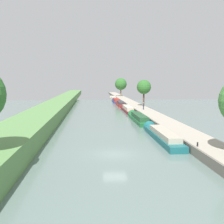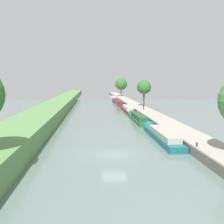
{
  "view_description": "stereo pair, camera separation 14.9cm",
  "coord_description": "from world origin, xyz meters",
  "px_view_note": "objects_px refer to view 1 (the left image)",
  "views": [
    {
      "loc": [
        -2.46,
        -26.97,
        7.73
      ],
      "look_at": [
        2.05,
        29.44,
        1.0
      ],
      "focal_mm": 42.07,
      "sensor_mm": 36.0,
      "label": 1
    },
    {
      "loc": [
        -2.31,
        -26.98,
        7.73
      ],
      "look_at": [
        2.05,
        29.44,
        1.0
      ],
      "focal_mm": 42.07,
      "sensor_mm": 36.0,
      "label": 2
    }
  ],
  "objects_px": {
    "narrowboat_teal": "(161,135)",
    "person_walking": "(143,106)",
    "narrowboat_maroon": "(127,109)",
    "narrowboat_blue": "(116,101)",
    "narrowboat_red": "(120,104)",
    "mooring_bollard_near": "(198,144)",
    "narrowboat_green": "(138,118)",
    "mooring_bollard_far": "(116,96)",
    "narrowboat_cream": "(113,98)"
  },
  "relations": [
    {
      "from": "narrowboat_green",
      "to": "person_walking",
      "type": "relative_size",
      "value": 8.93
    },
    {
      "from": "narrowboat_teal",
      "to": "mooring_bollard_near",
      "type": "distance_m",
      "value": 8.08
    },
    {
      "from": "narrowboat_green",
      "to": "narrowboat_blue",
      "type": "bearing_deg",
      "value": 90.18
    },
    {
      "from": "narrowboat_maroon",
      "to": "narrowboat_blue",
      "type": "bearing_deg",
      "value": 90.38
    },
    {
      "from": "person_walking",
      "to": "mooring_bollard_near",
      "type": "relative_size",
      "value": 3.69
    },
    {
      "from": "narrowboat_teal",
      "to": "person_walking",
      "type": "distance_m",
      "value": 27.97
    },
    {
      "from": "narrowboat_maroon",
      "to": "narrowboat_teal",
      "type": "bearing_deg",
      "value": -89.79
    },
    {
      "from": "narrowboat_blue",
      "to": "narrowboat_cream",
      "type": "bearing_deg",
      "value": 89.31
    },
    {
      "from": "narrowboat_blue",
      "to": "person_walking",
      "type": "distance_m",
      "value": 34.0
    },
    {
      "from": "mooring_bollard_near",
      "to": "mooring_bollard_far",
      "type": "bearing_deg",
      "value": 90.0
    },
    {
      "from": "narrowboat_maroon",
      "to": "narrowboat_blue",
      "type": "relative_size",
      "value": 1.21
    },
    {
      "from": "narrowboat_green",
      "to": "mooring_bollard_far",
      "type": "height_order",
      "value": "narrowboat_green"
    },
    {
      "from": "narrowboat_maroon",
      "to": "mooring_bollard_near",
      "type": "height_order",
      "value": "narrowboat_maroon"
    },
    {
      "from": "narrowboat_blue",
      "to": "mooring_bollard_near",
      "type": "bearing_deg",
      "value": -88.31
    },
    {
      "from": "narrowboat_cream",
      "to": "narrowboat_red",
      "type": "bearing_deg",
      "value": -89.85
    },
    {
      "from": "narrowboat_cream",
      "to": "mooring_bollard_near",
      "type": "relative_size",
      "value": 33.21
    },
    {
      "from": "narrowboat_teal",
      "to": "person_walking",
      "type": "relative_size",
      "value": 8.79
    },
    {
      "from": "narrowboat_cream",
      "to": "person_walking",
      "type": "height_order",
      "value": "person_walking"
    },
    {
      "from": "narrowboat_cream",
      "to": "mooring_bollard_near",
      "type": "distance_m",
      "value": 82.66
    },
    {
      "from": "narrowboat_blue",
      "to": "mooring_bollard_near",
      "type": "height_order",
      "value": "narrowboat_blue"
    },
    {
      "from": "mooring_bollard_far",
      "to": "narrowboat_blue",
      "type": "bearing_deg",
      "value": -95.92
    },
    {
      "from": "narrowboat_green",
      "to": "narrowboat_maroon",
      "type": "distance_m",
      "value": 16.05
    },
    {
      "from": "narrowboat_teal",
      "to": "mooring_bollard_near",
      "type": "bearing_deg",
      "value": -77.59
    },
    {
      "from": "narrowboat_teal",
      "to": "person_walking",
      "type": "bearing_deg",
      "value": 83.47
    },
    {
      "from": "narrowboat_maroon",
      "to": "mooring_bollard_far",
      "type": "height_order",
      "value": "narrowboat_maroon"
    },
    {
      "from": "narrowboat_teal",
      "to": "mooring_bollard_far",
      "type": "relative_size",
      "value": 32.44
    },
    {
      "from": "narrowboat_red",
      "to": "narrowboat_cream",
      "type": "height_order",
      "value": "narrowboat_red"
    },
    {
      "from": "narrowboat_teal",
      "to": "mooring_bollard_far",
      "type": "xyz_separation_m",
      "value": [
        1.73,
        81.28,
        0.58
      ]
    },
    {
      "from": "mooring_bollard_far",
      "to": "person_walking",
      "type": "bearing_deg",
      "value": -88.45
    },
    {
      "from": "narrowboat_blue",
      "to": "mooring_bollard_far",
      "type": "relative_size",
      "value": 26.6
    },
    {
      "from": "mooring_bollard_near",
      "to": "narrowboat_blue",
      "type": "bearing_deg",
      "value": 91.69
    },
    {
      "from": "person_walking",
      "to": "narrowboat_cream",
      "type": "bearing_deg",
      "value": 94.05
    },
    {
      "from": "narrowboat_red",
      "to": "mooring_bollard_far",
      "type": "relative_size",
      "value": 30.92
    },
    {
      "from": "narrowboat_red",
      "to": "mooring_bollard_far",
      "type": "distance_m",
      "value": 32.82
    },
    {
      "from": "narrowboat_cream",
      "to": "person_walking",
      "type": "xyz_separation_m",
      "value": [
        3.33,
        -47.0,
        1.26
      ]
    },
    {
      "from": "narrowboat_maroon",
      "to": "mooring_bollard_far",
      "type": "bearing_deg",
      "value": 87.83
    },
    {
      "from": "narrowboat_teal",
      "to": "narrowboat_green",
      "type": "xyz_separation_m",
      "value": [
        -0.17,
        16.27,
        0.01
      ]
    },
    {
      "from": "narrowboat_blue",
      "to": "narrowboat_cream",
      "type": "relative_size",
      "value": 0.8
    },
    {
      "from": "narrowboat_blue",
      "to": "narrowboat_cream",
      "type": "distance_m",
      "value": 13.2
    },
    {
      "from": "narrowboat_red",
      "to": "narrowboat_cream",
      "type": "relative_size",
      "value": 0.93
    },
    {
      "from": "mooring_bollard_near",
      "to": "narrowboat_teal",
      "type": "bearing_deg",
      "value": 102.41
    },
    {
      "from": "mooring_bollard_far",
      "to": "mooring_bollard_near",
      "type": "bearing_deg",
      "value": -90.0
    },
    {
      "from": "narrowboat_teal",
      "to": "person_walking",
      "type": "xyz_separation_m",
      "value": [
        3.18,
        27.77,
        1.23
      ]
    },
    {
      "from": "narrowboat_teal",
      "to": "narrowboat_green",
      "type": "distance_m",
      "value": 16.28
    },
    {
      "from": "narrowboat_teal",
      "to": "narrowboat_red",
      "type": "xyz_separation_m",
      "value": [
        -0.09,
        48.51,
        -0.01
      ]
    },
    {
      "from": "narrowboat_cream",
      "to": "mooring_bollard_near",
      "type": "bearing_deg",
      "value": -88.69
    },
    {
      "from": "narrowboat_green",
      "to": "narrowboat_blue",
      "type": "relative_size",
      "value": 1.24
    },
    {
      "from": "narrowboat_teal",
      "to": "narrowboat_blue",
      "type": "xyz_separation_m",
      "value": [
        -0.31,
        61.57,
        -0.0
      ]
    },
    {
      "from": "narrowboat_blue",
      "to": "mooring_bollard_near",
      "type": "xyz_separation_m",
      "value": [
        2.05,
        -69.44,
        0.58
      ]
    },
    {
      "from": "person_walking",
      "to": "mooring_bollard_far",
      "type": "height_order",
      "value": "person_walking"
    }
  ]
}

